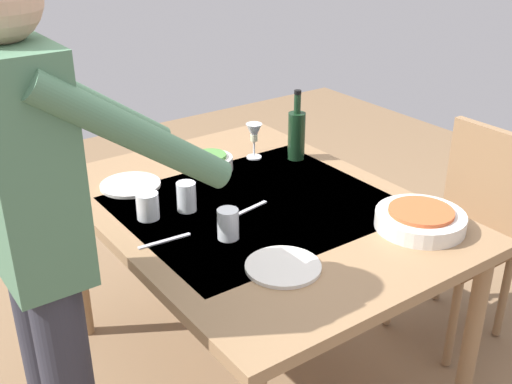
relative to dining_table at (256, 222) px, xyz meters
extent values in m
plane|color=#846647|center=(0.00, 0.00, -0.70)|extent=(6.00, 6.00, 0.00)
cube|color=#93704C|center=(0.00, 0.00, 0.05)|extent=(1.44, 1.07, 0.04)
cube|color=#B2B7C1|center=(0.00, 0.00, 0.07)|extent=(0.79, 0.91, 0.00)
cylinder|color=#93704C|center=(-0.65, -0.47, -0.33)|extent=(0.06, 0.06, 0.73)
cylinder|color=#93704C|center=(0.65, -0.47, -0.33)|extent=(0.06, 0.06, 0.73)
cylinder|color=#93704C|center=(0.65, 0.47, -0.33)|extent=(0.06, 0.06, 0.73)
cube|color=brown|center=(-0.26, -0.84, -0.25)|extent=(0.40, 0.40, 0.04)
cube|color=#93704C|center=(-0.26, -1.02, 0.00)|extent=(0.40, 0.04, 0.45)
cylinder|color=#93704C|center=(-0.43, -1.01, -0.47)|extent=(0.04, 0.04, 0.43)
cylinder|color=#93704C|center=(-0.09, -1.01, -0.47)|extent=(0.04, 0.04, 0.43)
cylinder|color=#93704C|center=(-0.43, -0.67, -0.47)|extent=(0.04, 0.04, 0.43)
cylinder|color=#93704C|center=(-0.09, -0.67, -0.47)|extent=(0.04, 0.04, 0.43)
cylinder|color=#2D2D38|center=(-0.04, 0.82, -0.26)|extent=(0.14, 0.14, 0.88)
cube|color=#4C7556|center=(-0.14, 0.82, 0.48)|extent=(0.36, 0.20, 0.60)
cylinder|color=#4C7556|center=(0.03, 0.58, 0.56)|extent=(0.08, 0.52, 0.40)
cylinder|color=#4C7556|center=(-0.31, 0.58, 0.56)|extent=(0.08, 0.52, 0.40)
cylinder|color=black|center=(0.26, -0.39, 0.17)|extent=(0.07, 0.07, 0.20)
cylinder|color=black|center=(0.26, -0.39, 0.31)|extent=(0.03, 0.03, 0.08)
cylinder|color=black|center=(0.26, -0.39, 0.36)|extent=(0.03, 0.03, 0.02)
cylinder|color=white|center=(0.37, -0.25, 0.08)|extent=(0.06, 0.06, 0.01)
cylinder|color=white|center=(0.37, -0.25, 0.11)|extent=(0.01, 0.01, 0.07)
cone|color=white|center=(0.37, -0.25, 0.19)|extent=(0.07, 0.07, 0.07)
cylinder|color=beige|center=(0.37, -0.25, 0.16)|extent=(0.03, 0.03, 0.03)
cylinder|color=silver|center=(0.13, 0.36, 0.12)|extent=(0.08, 0.08, 0.09)
cylinder|color=silver|center=(0.11, 0.22, 0.13)|extent=(0.07, 0.07, 0.11)
cylinder|color=silver|center=(-0.14, 0.21, 0.12)|extent=(0.07, 0.07, 0.10)
cylinder|color=silver|center=(-0.46, -0.34, 0.10)|extent=(0.30, 0.30, 0.05)
cylinder|color=#C6562D|center=(-0.46, -0.34, 0.12)|extent=(0.22, 0.22, 0.03)
cylinder|color=silver|center=(0.36, -0.03, 0.10)|extent=(0.18, 0.18, 0.05)
cylinder|color=#4C843D|center=(0.36, -0.03, 0.12)|extent=(0.13, 0.13, 0.03)
cylinder|color=silver|center=(-0.39, 0.18, 0.08)|extent=(0.23, 0.23, 0.01)
cylinder|color=silver|center=(0.41, 0.30, 0.08)|extent=(0.23, 0.23, 0.01)
cube|color=silver|center=(-0.02, 0.06, 0.08)|extent=(0.05, 0.20, 0.00)
cube|color=silver|center=(-0.05, 0.40, 0.08)|extent=(0.03, 0.18, 0.00)
camera|label=1|loc=(-1.65, 1.18, 1.09)|focal=44.20mm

